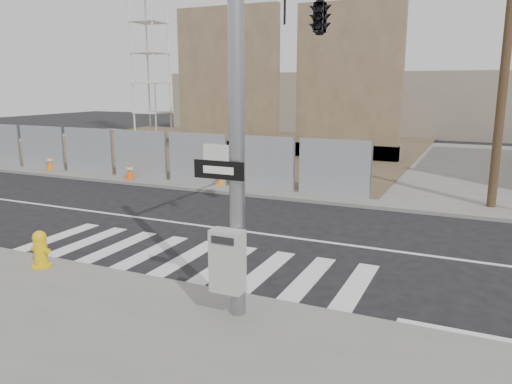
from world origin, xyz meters
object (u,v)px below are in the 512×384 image
at_px(signal_pole, 297,44).
at_px(traffic_cone_b, 50,162).
at_px(traffic_cone_d, 221,175).
at_px(traffic_cone_c, 130,171).
at_px(crane_tower, 148,8).
at_px(fire_hydrant, 40,249).

distance_m(signal_pole, traffic_cone_b, 16.77).
bearing_deg(traffic_cone_d, traffic_cone_c, -172.17).
distance_m(crane_tower, traffic_cone_b, 15.06).
height_order(signal_pole, traffic_cone_b, signal_pole).
xyz_separation_m(signal_pole, fire_hydrant, (-4.86, -2.50, -4.26)).
distance_m(traffic_cone_b, traffic_cone_c, 4.94).
xyz_separation_m(fire_hydrant, traffic_cone_d, (-0.80, 9.64, -0.02)).
distance_m(signal_pole, traffic_cone_c, 12.49).
relative_size(traffic_cone_c, traffic_cone_d, 0.91).
relative_size(signal_pole, crane_tower, 0.39).
relative_size(signal_pole, fire_hydrant, 8.72).
bearing_deg(signal_pole, fire_hydrant, -152.73).
bearing_deg(traffic_cone_b, crane_tower, 103.42).
bearing_deg(traffic_cone_c, fire_hydrant, -61.95).
bearing_deg(fire_hydrant, traffic_cone_b, 147.01).
bearing_deg(fire_hydrant, traffic_cone_d, 105.98).
height_order(traffic_cone_b, traffic_cone_d, traffic_cone_d).
bearing_deg(crane_tower, signal_pole, -47.43).
xyz_separation_m(traffic_cone_c, traffic_cone_d, (4.04, 0.56, 0.03)).
xyz_separation_m(crane_tower, fire_hydrant, (12.63, -21.55, -8.51)).
bearing_deg(fire_hydrant, signal_pole, 38.50).
height_order(crane_tower, traffic_cone_c, crane_tower).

